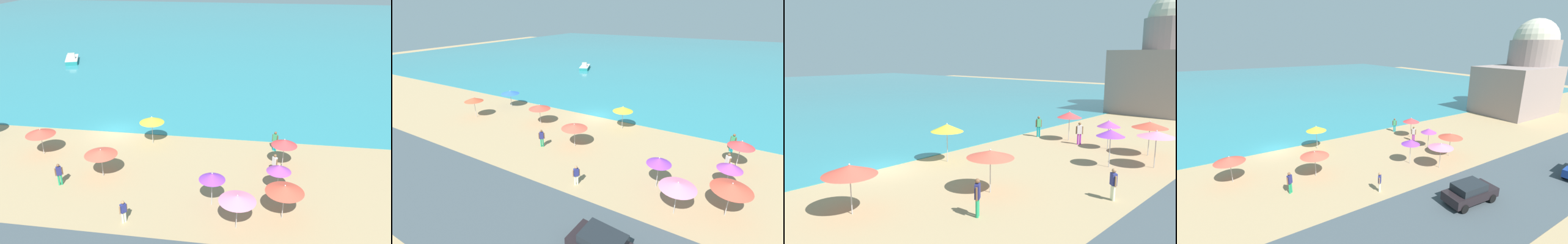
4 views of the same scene
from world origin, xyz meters
The scene contains 15 objects.
ground_plane centered at (0.00, 0.00, 0.00)m, with size 160.00×160.00×0.00m, color tan.
sea centered at (0.00, 55.00, 0.03)m, with size 150.00×110.00×0.05m, color teal.
beach_umbrella_0 centered at (1.70, -7.69, 2.04)m, with size 2.45×2.45×2.30m.
beach_umbrella_1 centered at (-4.56, -5.04, 2.04)m, with size 2.42×2.42×2.33m.
beach_umbrella_3 centered at (14.83, -10.86, 2.19)m, with size 2.42×2.42×2.48m.
beach_umbrella_4 centered at (10.24, -10.11, 2.20)m, with size 1.75×1.75×2.49m.
beach_umbrella_6 centered at (15.23, -4.29, 2.16)m, with size 1.99×1.99×2.46m.
beach_umbrella_7 centered at (11.98, -12.27, 2.17)m, with size 2.27×2.27×2.42m.
beach_umbrella_8 centered at (14.65, -7.96, 1.94)m, with size 1.71×1.71×2.24m.
beach_umbrella_9 centered at (4.06, -1.75, 2.28)m, with size 2.16×2.16×2.60m.
bather_0 centered at (-0.93, -9.30, 0.98)m, with size 0.49×0.39×1.75m.
bather_1 centered at (14.72, -1.62, 1.02)m, with size 0.50×0.38×1.81m.
bather_2 centered at (5.01, -12.74, 0.90)m, with size 0.40×0.46×1.61m.
bather_3 centered at (14.51, -5.64, 1.00)m, with size 0.40×0.47×1.79m.
skiff_nearshore centered at (-15.49, 23.93, 0.45)m, with size 3.45×5.34×1.50m.
Camera 1 is at (12.27, -31.27, 15.38)m, focal length 35.00 mm.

